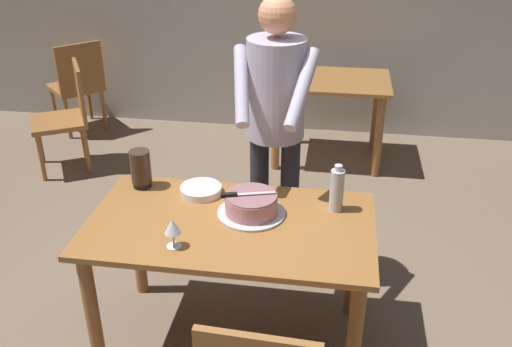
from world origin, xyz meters
name	(u,v)px	position (x,y,z in m)	size (l,w,h in m)	color
ground_plane	(233,338)	(0.00, 0.00, 0.00)	(14.00, 14.00, 0.00)	#7A6651
main_dining_table	(231,244)	(0.00, 0.00, 0.62)	(1.40, 0.79, 0.75)	#9E6633
cake_on_platter	(251,205)	(0.09, 0.09, 0.80)	(0.34, 0.34, 0.11)	silver
cake_knife	(237,195)	(0.02, 0.07, 0.87)	(0.27, 0.10, 0.02)	silver
plate_stack	(201,190)	(-0.21, 0.26, 0.77)	(0.22, 0.22, 0.04)	white
wine_glass_near	(173,227)	(-0.21, -0.24, 0.85)	(0.08, 0.08, 0.14)	silver
water_bottle	(337,190)	(0.50, 0.20, 0.86)	(0.07, 0.07, 0.25)	silver
hurricane_lamp	(141,169)	(-0.54, 0.28, 0.86)	(0.11, 0.11, 0.21)	black
person_cutting_cake	(275,116)	(0.14, 0.61, 1.08)	(0.47, 0.55, 1.72)	#2D2D38
background_table	(329,97)	(0.40, 2.35, 0.58)	(1.00, 0.70, 0.74)	#9E6633
background_chair_0	(67,114)	(-1.76, 1.85, 0.49)	(0.60, 0.60, 0.90)	#9E6633
background_chair_1	(78,83)	(-2.01, 2.61, 0.49)	(0.62, 0.62, 0.90)	#9E6633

